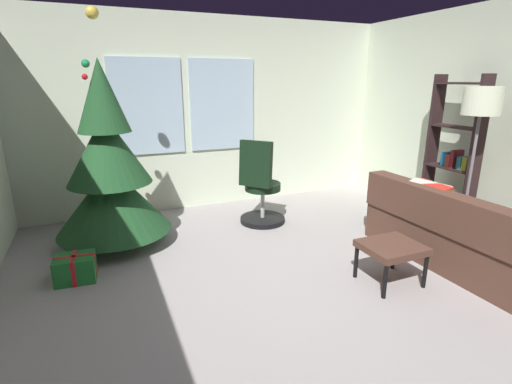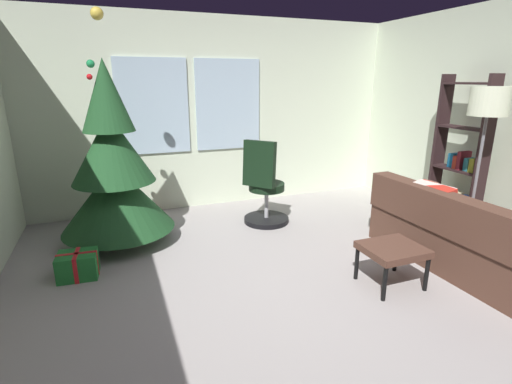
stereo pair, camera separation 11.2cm
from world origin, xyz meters
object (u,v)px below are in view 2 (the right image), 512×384
object	(u,v)px
gift_box_red	(144,216)
gift_box_green	(78,265)
office_chair	(264,192)
floor_lamp	(487,113)
bookshelf	(458,165)
footstool	(393,252)
holiday_tree	(114,172)
couch	(492,246)

from	to	relation	value
gift_box_red	gift_box_green	distance (m)	1.43
office_chair	floor_lamp	distance (m)	2.48
bookshelf	floor_lamp	distance (m)	0.81
footstool	gift_box_green	xyz separation A→B (m)	(-2.55, 1.12, -0.20)
bookshelf	floor_lamp	xyz separation A→B (m)	(-0.24, -0.45, 0.63)
gift_box_green	office_chair	xyz separation A→B (m)	(2.08, 0.65, 0.30)
holiday_tree	gift_box_green	world-z (taller)	holiday_tree
couch	floor_lamp	bearing A→B (deg)	58.44
gift_box_green	holiday_tree	bearing A→B (deg)	60.54
bookshelf	footstool	bearing A→B (deg)	-152.41
gift_box_green	floor_lamp	distance (m)	4.15
gift_box_green	bookshelf	distance (m)	4.17
couch	bookshelf	xyz separation A→B (m)	(0.57, 0.97, 0.50)
floor_lamp	footstool	bearing A→B (deg)	-164.46
couch	floor_lamp	distance (m)	1.29
couch	gift_box_green	bearing A→B (deg)	160.17
couch	holiday_tree	distance (m)	3.75
footstool	floor_lamp	size ratio (longest dim) A/B	0.30
couch	gift_box_red	distance (m)	3.82
holiday_tree	gift_box_green	xyz separation A→B (m)	(-0.39, -0.69, -0.68)
couch	office_chair	bearing A→B (deg)	127.14
holiday_tree	office_chair	distance (m)	1.74
gift_box_green	gift_box_red	bearing A→B (deg)	61.31
gift_box_red	gift_box_green	xyz separation A→B (m)	(-0.69, -1.25, 0.04)
gift_box_green	bookshelf	world-z (taller)	bookshelf
holiday_tree	office_chair	xyz separation A→B (m)	(1.69, -0.04, -0.39)
footstool	floor_lamp	xyz separation A→B (m)	(1.31, 0.37, 1.10)
holiday_tree	gift_box_green	bearing A→B (deg)	-119.46
footstool	gift_box_red	distance (m)	3.03
holiday_tree	gift_box_green	distance (m)	1.05
footstool	gift_box_red	size ratio (longest dim) A/B	1.35
gift_box_red	bookshelf	xyz separation A→B (m)	(3.42, -1.56, 0.70)
gift_box_red	floor_lamp	size ratio (longest dim) A/B	0.22
footstool	floor_lamp	world-z (taller)	floor_lamp
footstool	office_chair	size ratio (longest dim) A/B	0.47
footstool	gift_box_red	bearing A→B (deg)	128.16
holiday_tree	gift_box_red	distance (m)	0.96
floor_lamp	gift_box_green	bearing A→B (deg)	168.95
gift_box_red	floor_lamp	world-z (taller)	floor_lamp
couch	bookshelf	distance (m)	1.23
holiday_tree	couch	bearing A→B (deg)	-32.00
footstool	bookshelf	distance (m)	1.82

